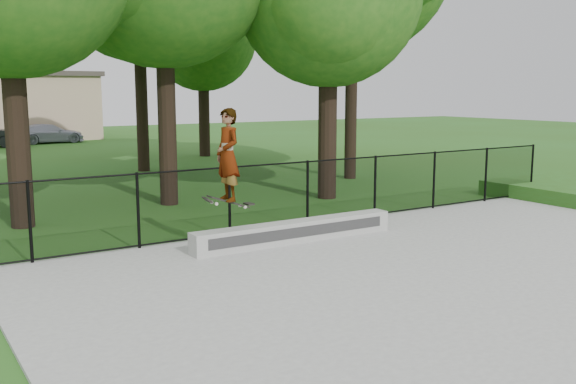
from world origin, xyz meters
The scene contains 6 objects.
ground centered at (0.00, 0.00, 0.00)m, with size 100.00×100.00×0.00m, color #2D5919.
concrete_slab centered at (0.00, 0.00, 0.03)m, with size 14.00×12.00×0.06m, color gray.
grind_ledge centered at (-1.11, 4.70, 0.27)m, with size 4.60×0.40×0.43m, color #AEAEA9.
car_c centered at (0.43, 33.87, 0.57)m, with size 1.60×3.63×1.15m, color #A3A3B8.
skater_airborne centered at (-2.69, 4.60, 1.91)m, with size 0.80×0.64×1.94m.
chainlink_fence centered at (0.00, 5.90, 0.81)m, with size 16.06×0.06×1.50m.
Camera 1 is at (-8.14, -6.03, 3.13)m, focal length 40.00 mm.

